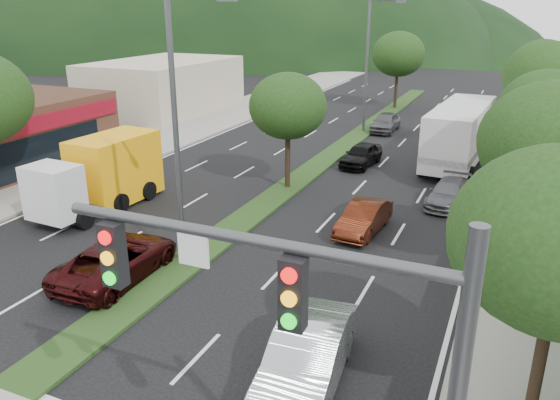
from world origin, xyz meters
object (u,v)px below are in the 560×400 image
at_px(tree_r_e, 542,65).
at_px(box_truck, 104,175).
at_px(tree_med_near, 288,106).
at_px(car_queue_e, 385,122).
at_px(tree_r_d, 545,76).
at_px(motorhome, 460,134).
at_px(car_queue_b, 449,193).
at_px(tree_r_b, 553,143).
at_px(streetlight_near, 180,120).
at_px(car_queue_c, 364,218).
at_px(car_queue_a, 361,155).
at_px(traffic_signal, 338,367).
at_px(sedan_silver, 307,358).
at_px(streetlight_mid, 370,58).
at_px(tree_r_c, 547,111).
at_px(car_queue_d, 452,143).
at_px(tree_med_far, 398,54).
at_px(suv_maroon, 117,260).

height_order(tree_r_e, box_truck, tree_r_e).
relative_size(tree_med_near, car_queue_e, 1.42).
bearing_deg(tree_r_d, tree_med_near, -135.00).
height_order(tree_r_d, motorhome, tree_r_d).
relative_size(car_queue_b, car_queue_e, 0.97).
relative_size(tree_r_b, streetlight_near, 0.69).
bearing_deg(tree_r_e, motorhome, -107.48).
xyz_separation_m(streetlight_near, car_queue_e, (1.29, 25.89, -4.86)).
height_order(tree_r_b, car_queue_c, tree_r_b).
bearing_deg(motorhome, car_queue_a, -150.47).
xyz_separation_m(traffic_signal, tree_r_b, (2.97, 13.54, 0.39)).
xyz_separation_m(sedan_silver, car_queue_b, (1.50, 15.46, -0.22)).
relative_size(tree_r_b, streetlight_mid, 0.69).
height_order(traffic_signal, tree_r_c, traffic_signal).
xyz_separation_m(tree_med_near, box_truck, (-7.01, -6.09, -2.84)).
distance_m(car_queue_e, motorhome, 9.76).
relative_size(tree_r_b, car_queue_e, 1.63).
distance_m(car_queue_d, motorhome, 2.76).
bearing_deg(car_queue_e, box_truck, -110.88).
height_order(tree_med_far, streetlight_mid, streetlight_mid).
bearing_deg(car_queue_b, traffic_signal, -83.51).
height_order(tree_r_b, car_queue_d, tree_r_b).
xyz_separation_m(streetlight_mid, car_queue_a, (2.18, -9.11, -4.90)).
relative_size(sedan_silver, car_queue_d, 0.90).
xyz_separation_m(sedan_silver, car_queue_c, (-1.38, 10.46, -0.17)).
relative_size(car_queue_d, car_queue_e, 1.29).
bearing_deg(tree_med_near, tree_r_b, -26.57).
distance_m(car_queue_b, car_queue_c, 5.77).
bearing_deg(tree_r_c, car_queue_c, -137.48).
xyz_separation_m(tree_r_e, streetlight_near, (-11.79, -32.00, 0.69)).
bearing_deg(box_truck, tree_r_b, -176.77).
bearing_deg(car_queue_d, motorhome, -69.40).
bearing_deg(tree_r_d, car_queue_b, -108.78).
bearing_deg(tree_r_c, tree_r_e, 90.00).
distance_m(sedan_silver, car_queue_c, 10.55).
distance_m(tree_med_far, box_truck, 33.03).
relative_size(traffic_signal, streetlight_near, 0.70).
relative_size(suv_maroon, car_queue_d, 0.95).
height_order(suv_maroon, car_queue_b, suv_maroon).
relative_size(tree_med_far, car_queue_b, 1.69).
distance_m(traffic_signal, car_queue_d, 30.73).
relative_size(streetlight_near, streetlight_mid, 1.00).
relative_size(tree_r_c, car_queue_e, 1.52).
height_order(tree_r_e, car_queue_b, tree_r_e).
xyz_separation_m(tree_r_c, car_queue_c, (-6.67, -6.11, -4.10)).
relative_size(tree_r_d, car_queue_d, 1.30).
relative_size(traffic_signal, tree_med_far, 1.01).
relative_size(tree_r_b, tree_r_e, 1.03).
bearing_deg(traffic_signal, tree_med_far, 101.22).
xyz_separation_m(streetlight_near, box_truck, (-7.22, 3.91, -4.00)).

